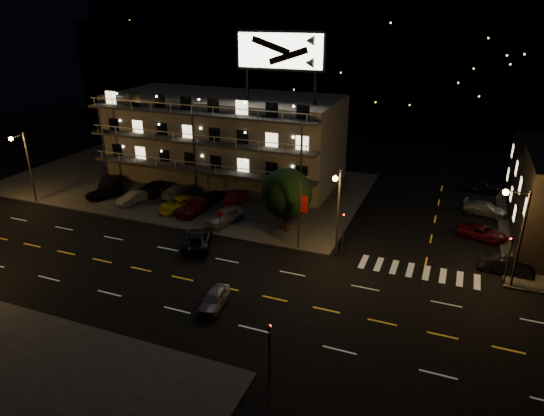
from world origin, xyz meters
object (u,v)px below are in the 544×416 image
at_px(lot_car_2, 178,204).
at_px(tree, 286,195).
at_px(lot_car_7, 180,191).
at_px(lot_car_4, 224,216).
at_px(road_car_east, 214,299).
at_px(side_car_0, 506,266).
at_px(road_car_west, 198,239).

bearing_deg(lot_car_2, tree, 11.80).
xyz_separation_m(lot_car_2, lot_car_7, (-1.87, 3.55, 0.07)).
bearing_deg(lot_car_4, lot_car_7, 165.79).
height_order(lot_car_2, road_car_east, lot_car_2).
distance_m(lot_car_4, road_car_east, 14.69).
relative_size(lot_car_4, side_car_0, 1.08).
bearing_deg(lot_car_7, road_car_east, 140.48).
height_order(lot_car_4, side_car_0, lot_car_4).
relative_size(lot_car_7, road_car_west, 0.95).
bearing_deg(tree, lot_car_7, 163.28).
distance_m(lot_car_2, side_car_0, 32.12).
relative_size(lot_car_2, road_car_east, 1.26).
bearing_deg(road_car_west, lot_car_7, -74.47).
relative_size(lot_car_2, side_car_0, 1.10).
bearing_deg(side_car_0, road_car_west, 107.03).
bearing_deg(tree, lot_car_4, -175.79).
height_order(lot_car_2, side_car_0, lot_car_2).
xyz_separation_m(side_car_0, road_car_east, (-19.88, -13.15, -0.06)).
xyz_separation_m(tree, lot_car_2, (-12.62, 0.80, -3.10)).
relative_size(tree, side_car_0, 1.51).
bearing_deg(road_car_west, road_car_east, 103.77).
distance_m(tree, road_car_west, 9.23).
bearing_deg(road_car_east, road_car_west, 119.73).
xyz_separation_m(lot_car_7, side_car_0, (33.95, -5.08, -0.17)).
bearing_deg(lot_car_2, side_car_0, 12.71).
distance_m(lot_car_4, road_car_west, 5.34).
relative_size(tree, road_car_east, 1.72).
relative_size(lot_car_7, side_car_0, 1.17).
bearing_deg(side_car_0, lot_car_4, 95.35).
bearing_deg(road_car_west, lot_car_2, -69.77).
bearing_deg(road_car_east, lot_car_7, 120.72).
bearing_deg(lot_car_2, road_car_west, -31.42).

